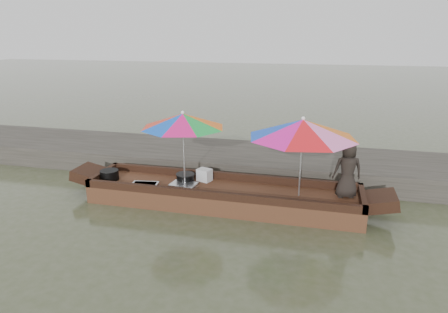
% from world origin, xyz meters
% --- Properties ---
extents(water, '(80.00, 80.00, 0.00)m').
position_xyz_m(water, '(0.00, 0.00, 0.00)').
color(water, '#3C4426').
rests_on(water, ground).
extents(dock, '(22.00, 2.20, 0.50)m').
position_xyz_m(dock, '(0.00, 2.20, 0.25)').
color(dock, '#2D2B26').
rests_on(dock, ground).
extents(boat_hull, '(5.47, 1.20, 0.35)m').
position_xyz_m(boat_hull, '(0.00, 0.00, 0.17)').
color(boat_hull, '#3B2317').
rests_on(boat_hull, water).
extents(cooking_pot, '(0.39, 0.39, 0.21)m').
position_xyz_m(cooking_pot, '(-2.48, -0.07, 0.45)').
color(cooking_pot, black).
rests_on(cooking_pot, boat_hull).
extents(tray_crayfish, '(0.58, 0.44, 0.09)m').
position_xyz_m(tray_crayfish, '(-1.55, -0.36, 0.39)').
color(tray_crayfish, silver).
rests_on(tray_crayfish, boat_hull).
extents(tray_scallop, '(0.56, 0.42, 0.06)m').
position_xyz_m(tray_scallop, '(-0.81, -0.07, 0.38)').
color(tray_scallop, silver).
rests_on(tray_scallop, boat_hull).
extents(charcoal_grill, '(0.37, 0.37, 0.17)m').
position_xyz_m(charcoal_grill, '(-0.86, 0.17, 0.44)').
color(charcoal_grill, black).
rests_on(charcoal_grill, boat_hull).
extents(supply_bag, '(0.34, 0.30, 0.26)m').
position_xyz_m(supply_bag, '(-0.49, 0.35, 0.48)').
color(supply_bag, silver).
rests_on(supply_bag, boat_hull).
extents(vendor, '(0.60, 0.46, 1.10)m').
position_xyz_m(vendor, '(2.38, 0.17, 0.90)').
color(vendor, black).
rests_on(vendor, boat_hull).
extents(umbrella_bow, '(1.90, 1.90, 1.55)m').
position_xyz_m(umbrella_bow, '(-0.81, 0.00, 1.12)').
color(umbrella_bow, '#FF620C').
rests_on(umbrella_bow, boat_hull).
extents(umbrella_stern, '(2.44, 2.44, 1.55)m').
position_xyz_m(umbrella_stern, '(1.51, 0.00, 1.12)').
color(umbrella_stern, orange).
rests_on(umbrella_stern, boat_hull).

